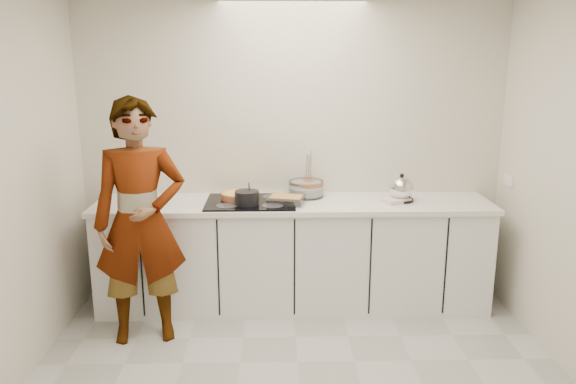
{
  "coord_description": "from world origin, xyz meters",
  "views": [
    {
      "loc": [
        -0.14,
        -3.15,
        2.09
      ],
      "look_at": [
        -0.05,
        1.05,
        1.05
      ],
      "focal_mm": 35.0,
      "sensor_mm": 36.0,
      "label": 1
    }
  ],
  "objects_px": {
    "tart_dish": "(240,195)",
    "mixing_bowl": "(306,189)",
    "utensil_crock": "(309,187)",
    "cook": "(140,222)",
    "baking_dish": "(286,199)",
    "hob": "(251,202)",
    "kettle": "(401,189)",
    "saucepan": "(247,198)"
  },
  "relations": [
    {
      "from": "tart_dish",
      "to": "utensil_crock",
      "type": "relative_size",
      "value": 2.88
    },
    {
      "from": "saucepan",
      "to": "hob",
      "type": "bearing_deg",
      "value": 75.77
    },
    {
      "from": "baking_dish",
      "to": "saucepan",
      "type": "bearing_deg",
      "value": -172.56
    },
    {
      "from": "hob",
      "to": "baking_dish",
      "type": "height_order",
      "value": "baking_dish"
    },
    {
      "from": "hob",
      "to": "mixing_bowl",
      "type": "relative_size",
      "value": 1.84
    },
    {
      "from": "hob",
      "to": "baking_dish",
      "type": "bearing_deg",
      "value": -10.6
    },
    {
      "from": "mixing_bowl",
      "to": "tart_dish",
      "type": "bearing_deg",
      "value": -169.4
    },
    {
      "from": "hob",
      "to": "cook",
      "type": "height_order",
      "value": "cook"
    },
    {
      "from": "tart_dish",
      "to": "utensil_crock",
      "type": "bearing_deg",
      "value": 15.12
    },
    {
      "from": "hob",
      "to": "saucepan",
      "type": "bearing_deg",
      "value": -104.23
    },
    {
      "from": "tart_dish",
      "to": "mixing_bowl",
      "type": "distance_m",
      "value": 0.57
    },
    {
      "from": "kettle",
      "to": "cook",
      "type": "xyz_separation_m",
      "value": [
        -2.01,
        -0.53,
        -0.1
      ]
    },
    {
      "from": "baking_dish",
      "to": "mixing_bowl",
      "type": "relative_size",
      "value": 0.81
    },
    {
      "from": "mixing_bowl",
      "to": "utensil_crock",
      "type": "xyz_separation_m",
      "value": [
        0.03,
        0.05,
        0.0
      ]
    },
    {
      "from": "tart_dish",
      "to": "baking_dish",
      "type": "xyz_separation_m",
      "value": [
        0.38,
        -0.14,
        0.0
      ]
    },
    {
      "from": "tart_dish",
      "to": "saucepan",
      "type": "relative_size",
      "value": 1.59
    },
    {
      "from": "utensil_crock",
      "to": "hob",
      "type": "bearing_deg",
      "value": -153.42
    },
    {
      "from": "utensil_crock",
      "to": "tart_dish",
      "type": "bearing_deg",
      "value": -164.88
    },
    {
      "from": "hob",
      "to": "saucepan",
      "type": "height_order",
      "value": "saucepan"
    },
    {
      "from": "tart_dish",
      "to": "mixing_bowl",
      "type": "xyz_separation_m",
      "value": [
        0.56,
        0.1,
        0.02
      ]
    },
    {
      "from": "tart_dish",
      "to": "utensil_crock",
      "type": "height_order",
      "value": "utensil_crock"
    },
    {
      "from": "baking_dish",
      "to": "tart_dish",
      "type": "bearing_deg",
      "value": 159.77
    },
    {
      "from": "mixing_bowl",
      "to": "cook",
      "type": "height_order",
      "value": "cook"
    },
    {
      "from": "baking_dish",
      "to": "kettle",
      "type": "bearing_deg",
      "value": 4.87
    },
    {
      "from": "mixing_bowl",
      "to": "kettle",
      "type": "height_order",
      "value": "kettle"
    },
    {
      "from": "hob",
      "to": "baking_dish",
      "type": "xyz_separation_m",
      "value": [
        0.29,
        -0.05,
        0.04
      ]
    },
    {
      "from": "baking_dish",
      "to": "utensil_crock",
      "type": "bearing_deg",
      "value": 56.31
    },
    {
      "from": "baking_dish",
      "to": "cook",
      "type": "distance_m",
      "value": 1.16
    },
    {
      "from": "cook",
      "to": "baking_dish",
      "type": "bearing_deg",
      "value": 12.1
    },
    {
      "from": "tart_dish",
      "to": "saucepan",
      "type": "bearing_deg",
      "value": -69.01
    },
    {
      "from": "saucepan",
      "to": "kettle",
      "type": "relative_size",
      "value": 0.91
    },
    {
      "from": "hob",
      "to": "kettle",
      "type": "relative_size",
      "value": 2.7
    },
    {
      "from": "tart_dish",
      "to": "kettle",
      "type": "distance_m",
      "value": 1.33
    },
    {
      "from": "baking_dish",
      "to": "hob",
      "type": "bearing_deg",
      "value": 169.4
    },
    {
      "from": "hob",
      "to": "utensil_crock",
      "type": "relative_size",
      "value": 5.36
    },
    {
      "from": "tart_dish",
      "to": "mixing_bowl",
      "type": "relative_size",
      "value": 0.99
    },
    {
      "from": "mixing_bowl",
      "to": "cook",
      "type": "xyz_separation_m",
      "value": [
        -1.24,
        -0.7,
        -0.07
      ]
    },
    {
      "from": "hob",
      "to": "saucepan",
      "type": "distance_m",
      "value": 0.12
    },
    {
      "from": "cook",
      "to": "utensil_crock",
      "type": "bearing_deg",
      "value": 19.81
    },
    {
      "from": "saucepan",
      "to": "baking_dish",
      "type": "xyz_separation_m",
      "value": [
        0.31,
        0.04,
        -0.02
      ]
    },
    {
      "from": "kettle",
      "to": "utensil_crock",
      "type": "relative_size",
      "value": 1.99
    },
    {
      "from": "hob",
      "to": "mixing_bowl",
      "type": "bearing_deg",
      "value": 22.51
    }
  ]
}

